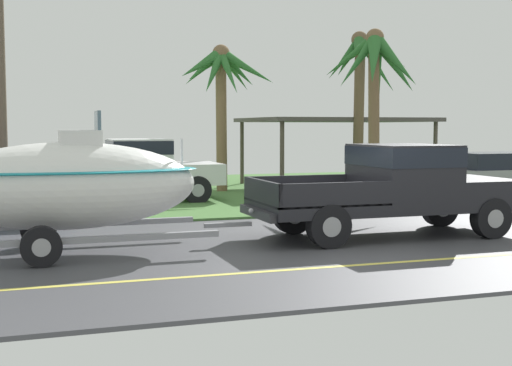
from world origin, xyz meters
TOP-DOWN VIEW (x-y plane):
  - ground at (0.00, 8.38)m, footprint 36.00×22.00m
  - pickup_truck_towing at (1.54, 0.65)m, footprint 5.53×2.06m
  - boat_on_trailer at (-4.94, 0.65)m, footprint 5.80×2.21m
  - parked_pickup_background at (-2.53, 8.35)m, footprint 5.66×2.06m
  - parked_sedan_near at (8.61, 6.55)m, footprint 4.73×1.81m
  - carport_awning at (4.95, 11.10)m, footprint 6.10×4.73m
  - palm_tree_near_left at (0.63, 10.64)m, footprint 3.27×3.29m
  - palm_tree_near_right at (4.71, 8.63)m, footprint 2.95×2.73m
  - palm_tree_far_left at (3.55, 5.46)m, footprint 2.45×3.09m

SIDE VIEW (x-z plane):
  - ground at x=0.00m, z-range -0.07..0.04m
  - parked_sedan_near at x=8.61m, z-range -0.02..1.36m
  - pickup_truck_towing at x=1.54m, z-range 0.11..1.94m
  - parked_pickup_background at x=-2.53m, z-range 0.11..1.94m
  - boat_on_trailer at x=-4.94m, z-range -0.04..2.42m
  - carport_awning at x=4.95m, z-range 1.12..3.61m
  - palm_tree_far_left at x=3.55m, z-range 1.20..6.04m
  - palm_tree_near_left at x=0.63m, z-range 1.31..6.19m
  - palm_tree_near_right at x=4.71m, z-range 1.23..6.47m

